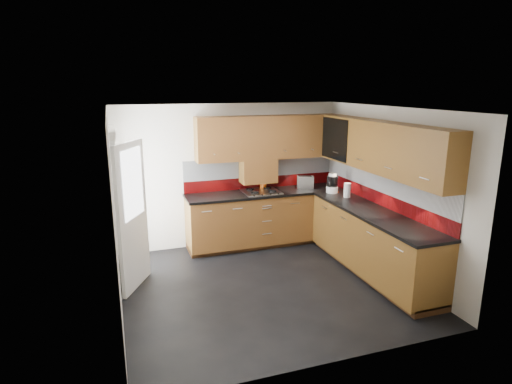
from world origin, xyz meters
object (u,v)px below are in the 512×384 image
object	(u,v)px
toaster	(305,182)
food_processor	(332,184)
gas_hob	(261,192)
utensil_pot	(263,184)

from	to	relation	value
toaster	food_processor	bearing A→B (deg)	-59.49
toaster	food_processor	size ratio (longest dim) A/B	1.02
gas_hob	food_processor	distance (m)	1.19
gas_hob	utensil_pot	world-z (taller)	utensil_pot
gas_hob	food_processor	size ratio (longest dim) A/B	1.85
toaster	gas_hob	bearing A→B (deg)	-174.90
utensil_pot	toaster	size ratio (longest dim) A/B	1.17
food_processor	gas_hob	bearing A→B (deg)	160.79
gas_hob	toaster	distance (m)	0.85
utensil_pot	food_processor	world-z (taller)	utensil_pot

